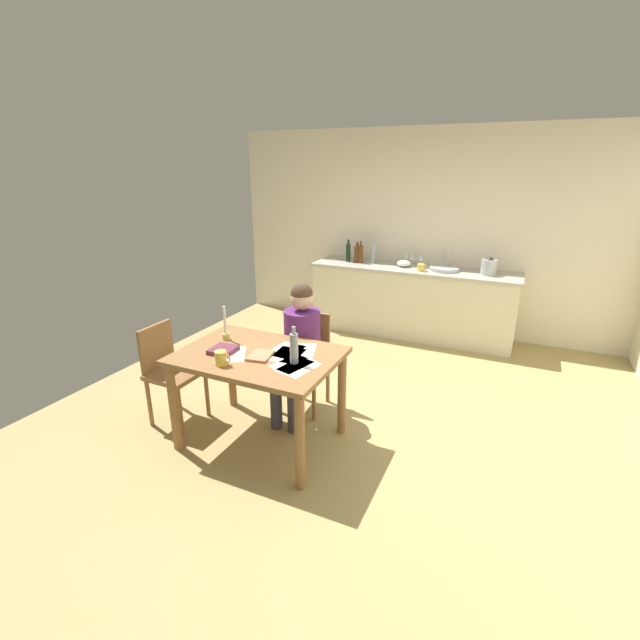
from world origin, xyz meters
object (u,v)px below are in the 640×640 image
(person_seated, at_px, (299,343))
(mixing_bowl, at_px, (404,263))
(chair_side_empty, at_px, (170,369))
(bottle_oil, at_px, (348,252))
(dining_table, at_px, (259,367))
(bottle_sauce, at_px, (373,254))
(book_cookery, at_px, (260,356))
(stovetop_kettle, at_px, (489,266))
(bottle_wine_red, at_px, (361,254))
(wine_glass_near_sink, at_px, (421,257))
(wine_glass_by_kettle, at_px, (412,257))
(wine_glass_back_left, at_px, (406,256))
(chair_at_table, at_px, (306,356))
(book_magazine, at_px, (223,350))
(sink_unit, at_px, (444,269))
(teacup_on_counter, at_px, (421,268))
(candlestick, at_px, (226,330))
(coffee_mug, at_px, (221,358))
(wine_bottle_on_table, at_px, (294,348))
(bottle_vinegar, at_px, (357,254))

(person_seated, xyz_separation_m, mixing_bowl, (0.28, 2.40, 0.26))
(chair_side_empty, relative_size, bottle_oil, 2.92)
(dining_table, height_order, bottle_sauce, bottle_sauce)
(book_cookery, relative_size, stovetop_kettle, 0.96)
(bottle_wine_red, xyz_separation_m, wine_glass_near_sink, (0.77, 0.15, -0.02))
(wine_glass_by_kettle, height_order, wine_glass_back_left, same)
(chair_at_table, distance_m, bottle_oil, 2.36)
(book_magazine, height_order, sink_unit, sink_unit)
(chair_side_empty, distance_m, teacup_on_counter, 3.22)
(dining_table, xyz_separation_m, stovetop_kettle, (1.39, 2.91, 0.35))
(bottle_sauce, bearing_deg, bottle_wine_red, -159.59)
(dining_table, bearing_deg, book_magazine, -161.18)
(candlestick, distance_m, wine_glass_by_kettle, 3.04)
(sink_unit, relative_size, bottle_wine_red, 1.24)
(chair_side_empty, xyz_separation_m, bottle_oil, (0.46, 2.97, 0.54))
(coffee_mug, xyz_separation_m, book_magazine, (-0.13, 0.19, -0.04))
(sink_unit, relative_size, wine_glass_by_kettle, 2.34)
(candlestick, distance_m, sink_unit, 3.06)
(chair_side_empty, bearing_deg, teacup_on_counter, 62.06)
(wine_bottle_on_table, distance_m, bottle_vinegar, 3.03)
(sink_unit, bearing_deg, wine_glass_by_kettle, 161.97)
(dining_table, xyz_separation_m, mixing_bowl, (0.36, 2.93, 0.29))
(bottle_oil, bearing_deg, teacup_on_counter, -8.83)
(dining_table, xyz_separation_m, book_cookery, (0.05, -0.05, 0.13))
(candlestick, bearing_deg, wine_glass_by_kettle, 74.28)
(wine_glass_by_kettle, bearing_deg, bottle_oil, -170.53)
(wine_glass_near_sink, xyz_separation_m, wine_glass_back_left, (-0.19, 0.00, 0.00))
(teacup_on_counter, bearing_deg, bottle_vinegar, 169.71)
(coffee_mug, bearing_deg, bottle_wine_red, 91.83)
(bottle_oil, height_order, wine_glass_by_kettle, bottle_oil)
(book_magazine, bearing_deg, stovetop_kettle, 58.20)
(bottle_vinegar, bearing_deg, person_seated, -81.38)
(book_cookery, height_order, bottle_wine_red, bottle_wine_red)
(book_magazine, bearing_deg, chair_side_empty, 173.44)
(teacup_on_counter, bearing_deg, bottle_sauce, 163.43)
(chair_at_table, height_order, stovetop_kettle, stovetop_kettle)
(wine_glass_back_left, bearing_deg, stovetop_kettle, -8.19)
(dining_table, height_order, sink_unit, sink_unit)
(bottle_vinegar, height_order, bottle_sauce, bottle_sauce)
(chair_at_table, relative_size, bottle_wine_red, 3.01)
(wine_glass_by_kettle, bearing_deg, candlestick, -105.72)
(book_cookery, relative_size, mixing_bowl, 1.16)
(teacup_on_counter, bearing_deg, chair_at_table, -104.72)
(bottle_wine_red, bearing_deg, sink_unit, 0.27)
(person_seated, bearing_deg, wine_glass_by_kettle, 82.20)
(stovetop_kettle, relative_size, wine_glass_by_kettle, 1.43)
(bottle_vinegar, bearing_deg, book_magazine, -89.52)
(coffee_mug, xyz_separation_m, bottle_wine_red, (-0.10, 3.19, 0.20))
(person_seated, relative_size, bottle_oil, 4.03)
(chair_at_table, height_order, book_magazine, chair_at_table)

